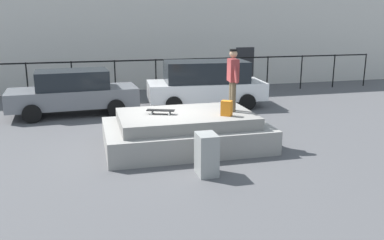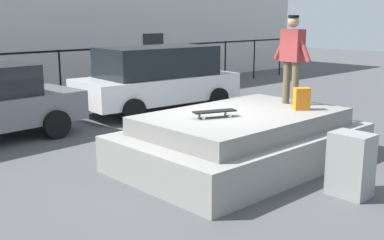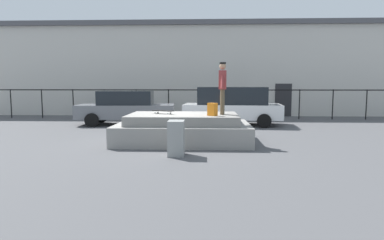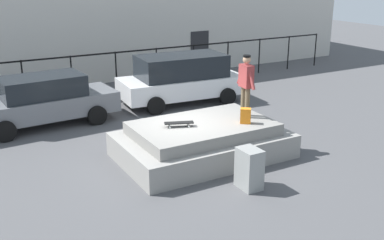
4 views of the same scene
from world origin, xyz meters
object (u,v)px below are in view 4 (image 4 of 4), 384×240
(skateboarder, at_px, (246,81))
(skateboard, at_px, (179,123))
(car_grey_sedan_near, at_px, (44,100))
(backpack, at_px, (246,116))
(car_white_hatchback_mid, at_px, (181,78))
(utility_box, at_px, (249,169))

(skateboarder, height_order, skateboard, skateboarder)
(skateboarder, distance_m, car_grey_sedan_near, 6.73)
(backpack, height_order, car_grey_sedan_near, car_grey_sedan_near)
(skateboard, xyz_separation_m, car_white_hatchback_mid, (2.74, 4.94, -0.10))
(backpack, distance_m, car_grey_sedan_near, 6.81)
(car_white_hatchback_mid, bearing_deg, skateboard, -119.03)
(backpack, bearing_deg, skateboarder, 93.09)
(car_grey_sedan_near, bearing_deg, car_white_hatchback_mid, 1.63)
(utility_box, bearing_deg, skateboard, 106.46)
(skateboard, distance_m, car_white_hatchback_mid, 5.65)
(car_grey_sedan_near, bearing_deg, skateboarder, -47.87)
(car_grey_sedan_near, relative_size, utility_box, 4.86)
(backpack, bearing_deg, car_grey_sedan_near, 164.64)
(backpack, relative_size, car_grey_sedan_near, 0.09)
(skateboarder, height_order, car_grey_sedan_near, skateboarder)
(skateboard, height_order, utility_box, skateboard)
(car_white_hatchback_mid, bearing_deg, car_grey_sedan_near, -178.37)
(skateboard, xyz_separation_m, backpack, (1.69, -0.62, 0.10))
(skateboard, bearing_deg, car_white_hatchback_mid, 60.97)
(skateboarder, bearing_deg, utility_box, -123.03)
(skateboard, bearing_deg, utility_box, -73.61)
(backpack, height_order, car_white_hatchback_mid, car_white_hatchback_mid)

